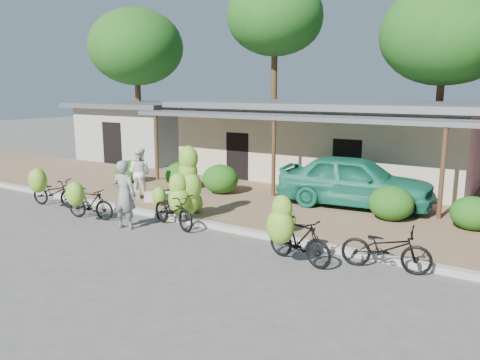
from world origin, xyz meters
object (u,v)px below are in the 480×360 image
object	(u,v)px
bike_center	(181,196)
bike_right	(294,235)
tree_back_left	(135,46)
bike_far_left	(51,190)
teal_van	(355,181)
sack_near	(158,197)
sack_far	(130,194)
tree_center_right	(441,32)
vendor	(124,195)
bike_left	(87,201)
tree_far_center	(273,15)
bike_far_right	(386,248)
bystander	(140,172)

from	to	relation	value
bike_center	bike_right	size ratio (longest dim) A/B	1.24
tree_back_left	bike_far_left	distance (m)	15.72
teal_van	tree_back_left	bearing A→B (deg)	60.07
sack_near	sack_far	size ratio (longest dim) A/B	1.13
tree_center_right	sack_far	bearing A→B (deg)	-118.25
bike_far_left	vendor	size ratio (longest dim) A/B	0.96
tree_back_left	bike_far_left	size ratio (longest dim) A/B	4.63
bike_left	bike_center	world-z (taller)	bike_center
tree_far_center	teal_van	xyz separation A→B (m)	(8.66, -9.91, -7.06)
tree_center_right	bike_far_right	distance (m)	16.42
tree_back_left	tree_center_right	xyz separation A→B (m)	(17.00, 3.50, 0.06)
tree_center_right	bike_left	world-z (taller)	tree_center_right
tree_far_center	sack_far	world-z (taller)	tree_far_center
bike_far_left	vendor	distance (m)	3.95
tree_back_left	bike_right	world-z (taller)	tree_back_left
bike_right	sack_near	world-z (taller)	bike_right
vendor	bystander	size ratio (longest dim) A/B	1.12
sack_far	tree_center_right	bearing A→B (deg)	61.75
vendor	bike_far_right	bearing A→B (deg)	175.42
tree_far_center	tree_center_right	bearing A→B (deg)	3.18
bike_right	bike_far_right	xyz separation A→B (m)	(1.82, 0.78, -0.19)
tree_back_left	sack_near	bearing A→B (deg)	-42.60
bike_far_right	bike_right	bearing A→B (deg)	104.85
bike_far_left	tree_far_center	bearing A→B (deg)	-10.11
vendor	tree_far_center	bearing A→B (deg)	-87.34
sack_far	teal_van	world-z (taller)	teal_van
bike_center	teal_van	world-z (taller)	bike_center
sack_near	sack_far	xyz separation A→B (m)	(-1.10, -0.22, -0.01)
bike_left	sack_far	world-z (taller)	bike_left
bike_center	sack_near	xyz separation A→B (m)	(-2.31, 1.50, -0.60)
bike_left	bike_right	size ratio (longest dim) A/B	0.90
tree_far_center	sack_near	xyz separation A→B (m)	(2.77, -12.91, -7.76)
bike_left	vendor	size ratio (longest dim) A/B	0.85
tree_back_left	sack_far	bearing A→B (deg)	-46.30
tree_back_left	bike_right	bearing A→B (deg)	-35.77
tree_center_right	bike_right	bearing A→B (deg)	-89.24
tree_back_left	teal_van	distance (m)	18.88
bike_far_left	sack_near	world-z (taller)	bike_far_left
sack_far	sack_near	bearing A→B (deg)	11.19
sack_near	teal_van	size ratio (longest dim) A/B	0.17
tree_back_left	bike_far_right	bearing A→B (deg)	-31.39
tree_far_center	sack_far	bearing A→B (deg)	-82.72
sack_near	bystander	size ratio (longest dim) A/B	0.48
bike_left	bystander	bearing A→B (deg)	-1.02
bike_center	bike_far_right	bearing A→B (deg)	-75.79
bike_right	teal_van	distance (m)	5.52
bike_center	bike_far_right	world-z (taller)	bike_center
vendor	bike_far_left	bearing A→B (deg)	-17.14
tree_back_left	vendor	bearing A→B (deg)	-46.26
bike_center	bike_far_right	distance (m)	5.96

